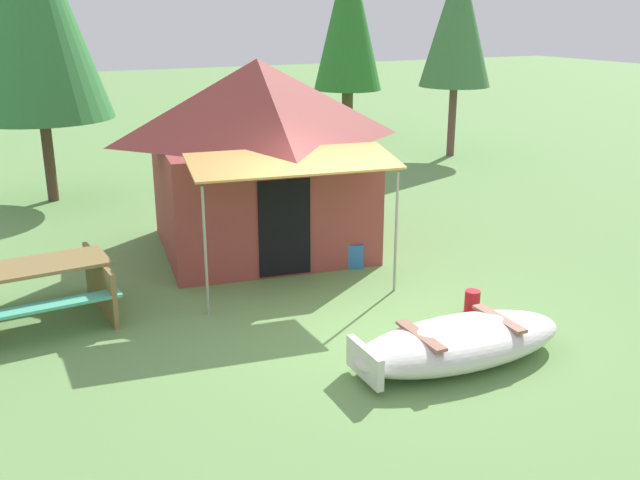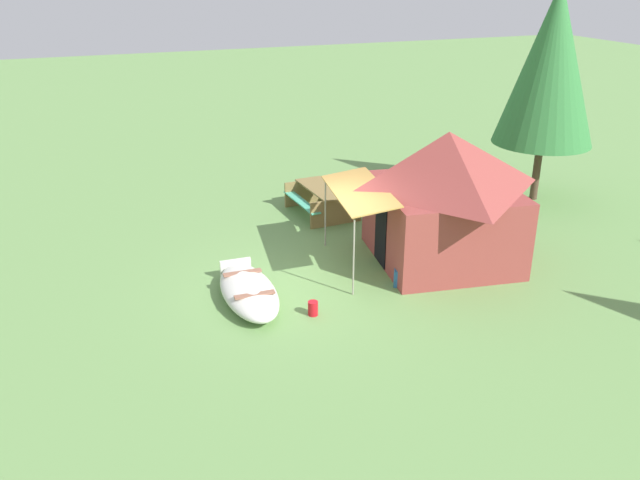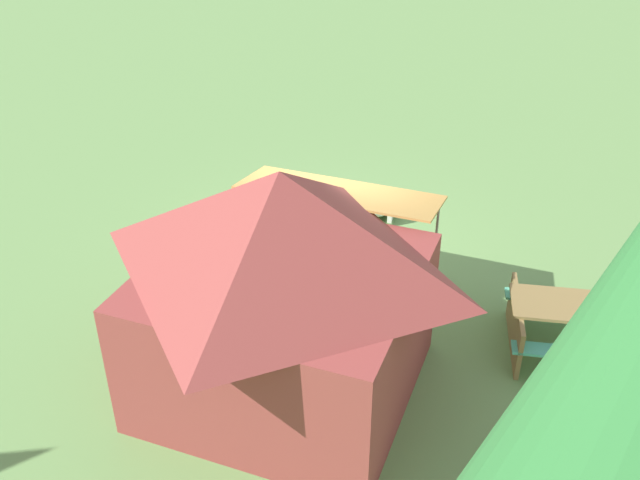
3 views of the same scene
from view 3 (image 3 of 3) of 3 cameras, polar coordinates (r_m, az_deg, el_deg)
The scene contains 6 objects.
ground_plane at distance 11.73m, azimuth 0.66°, elevation -1.33°, with size 80.00×80.00×0.00m, color #699551.
beached_rowboat at distance 13.00m, azimuth 0.69°, elevation 3.30°, with size 2.61×1.12×0.45m.
canvas_cabin_tent at distance 8.32m, azimuth -2.97°, elevation -3.51°, with size 3.75×4.49×3.00m.
picnic_table at distance 10.12m, azimuth 20.43°, elevation -6.21°, with size 2.06×1.58×0.75m.
cooler_box at distance 10.37m, azimuth -5.08°, elevation -5.07°, with size 0.56×0.40×0.37m, color #2D6DB0.
fuel_can at distance 12.40m, azimuth -4.78°, elevation 1.23°, with size 0.20×0.20×0.29m, color red.
Camera 3 is at (-1.99, 9.74, 6.24)m, focal length 40.03 mm.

